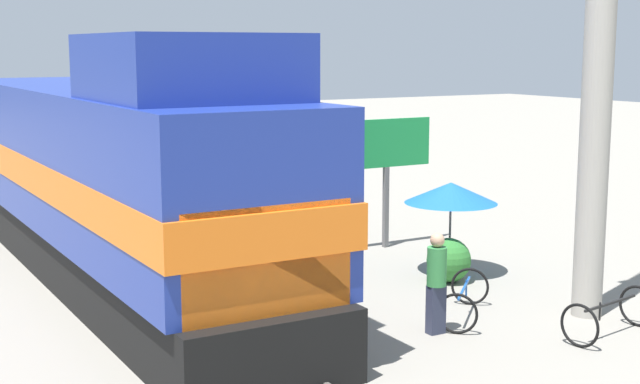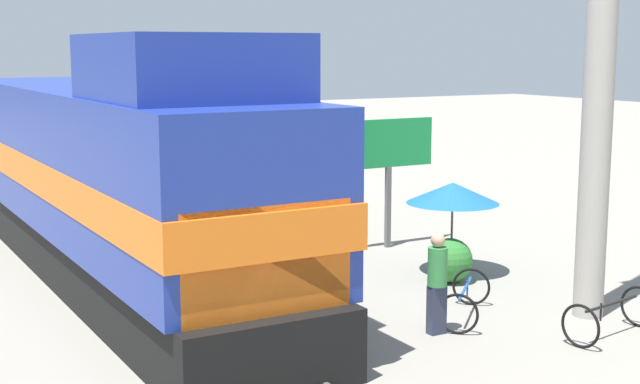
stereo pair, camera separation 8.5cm
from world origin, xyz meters
name	(u,v)px [view 1 (the left image)]	position (x,y,z in m)	size (l,w,h in m)	color
ground_plane	(216,354)	(0.00, 0.00, 0.00)	(120.00, 120.00, 0.00)	gray
rail_near	(174,357)	(-0.72, 0.00, 0.07)	(0.08, 41.22, 0.15)	#4C4742
rail_far	(255,342)	(0.72, 0.00, 0.07)	(0.08, 41.22, 0.15)	#4C4742
locomotive	(113,179)	(0.00, 5.26, 2.19)	(3.15, 16.09, 5.13)	black
utility_pole	(601,20)	(6.81, -1.49, 5.39)	(1.80, 0.55, 10.71)	#9E998E
vendor_umbrella	(451,193)	(6.48, 2.17, 1.81)	(2.01, 2.01, 2.04)	#4C4C4C
billboard_sign	(386,150)	(6.79, 5.11, 2.43)	(2.53, 0.12, 3.19)	#595959
shrub_cluster	(449,260)	(6.06, 1.67, 0.47)	(0.94, 0.94, 0.94)	#2D722D
person_bystander	(437,279)	(3.73, -0.95, 0.97)	(0.34, 0.34, 1.78)	#2D3347
bicycle	(464,299)	(4.69, -0.53, 0.38)	(1.88, 1.84, 0.73)	black
bicycle_spare	(610,315)	(6.21, -2.58, 0.38)	(1.92, 1.04, 0.74)	black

